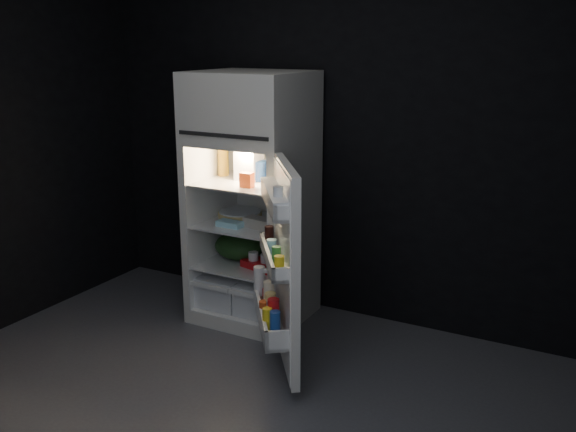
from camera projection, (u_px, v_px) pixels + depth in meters
The scene contains 17 objects.
floor at pixel (214, 424), 3.43m from camera, with size 4.00×3.40×0.00m, color #515156.
wall_back at pixel (347, 133), 4.51m from camera, with size 4.00×0.00×2.70m, color black.
refrigerator at pixel (254, 190), 4.54m from camera, with size 0.76×0.71×1.78m.
fridge_door at pixel (281, 269), 3.77m from camera, with size 0.58×0.69×1.22m.
milk_jug at pixel (249, 163), 4.51m from camera, with size 0.16×0.16×0.24m, color white.
mayo_jar at pixel (259, 171), 4.50m from camera, with size 0.12×0.12×0.14m, color #1B4395.
jam_jar at pixel (275, 174), 4.42m from camera, with size 0.11×0.11×0.13m, color black.
amber_bottle at pixel (223, 161), 4.65m from camera, with size 0.08×0.08×0.22m, color gold.
small_carton at pixel (247, 180), 4.30m from camera, with size 0.09×0.06×0.10m, color #C04316.
egg_carton at pixel (262, 224), 4.41m from camera, with size 0.27×0.10×0.07m, color #9B978D.
pie at pixel (240, 214), 4.70m from camera, with size 0.32×0.32×0.04m, color tan.
flat_package at pixel (230, 224), 4.46m from camera, with size 0.18×0.09×0.04m, color #95D3E6.
wrapped_pkg at pixel (292, 219), 4.56m from camera, with size 0.12×0.10×0.05m, color #F2E2C6.
produce_bag at pixel (239, 246), 4.69m from camera, with size 0.37×0.32×0.20m, color #193815.
yogurt_tray at pixel (261, 265), 4.52m from camera, with size 0.27×0.14×0.05m, color red.
small_can_red at pixel (287, 253), 4.70m from camera, with size 0.07×0.07×0.09m, color red.
small_can_silver at pixel (291, 257), 4.61m from camera, with size 0.06×0.06×0.09m, color silver.
Camera 1 is at (1.78, -2.46, 1.99)m, focal length 40.00 mm.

